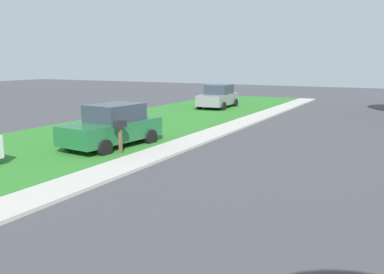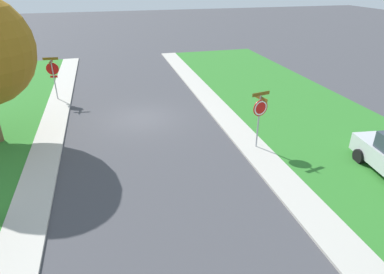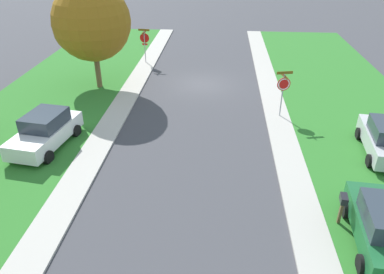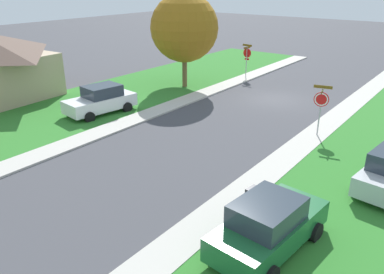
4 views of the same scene
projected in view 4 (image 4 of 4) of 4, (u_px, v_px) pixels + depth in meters
ground_plane at (274, 99)px, 26.99m from camera, size 120.00×120.00×0.00m
sidewalk_east at (93, 135)px, 20.72m from camera, size 1.40×56.00×0.10m
lawn_east at (42, 118)px, 23.34m from camera, size 8.00×56.00×0.08m
sidewalk_west at (248, 188)px, 15.48m from camera, size 1.40×56.00×0.10m
lawn_west at (373, 231)px, 12.86m from camera, size 8.00×56.00×0.08m
stop_sign_near_corner at (247, 55)px, 32.29m from camera, size 0.92×0.92×2.77m
stop_sign_far_corner at (321, 102)px, 19.94m from camera, size 0.90×0.90×2.77m
car_green_behind_trees at (269, 225)px, 11.73m from camera, size 2.34×4.45×1.76m
car_white_driveway_right at (101, 100)px, 23.83m from camera, size 2.50×4.52×1.76m
tree_across_left at (183, 30)px, 28.70m from camera, size 5.34×4.97×6.93m
mailbox at (252, 196)px, 13.06m from camera, size 0.31×0.51×1.31m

